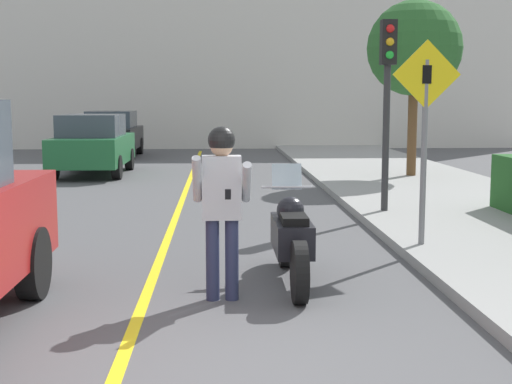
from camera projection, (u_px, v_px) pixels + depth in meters
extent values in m
plane|color=#4C4C4F|center=(195.00, 379.00, 5.34)|extent=(80.00, 80.00, 0.00)
cube|color=yellow|center=(170.00, 232.00, 11.25)|extent=(0.12, 36.00, 0.01)
cube|color=beige|center=(215.00, 46.00, 30.53)|extent=(28.00, 1.20, 8.76)
cylinder|color=black|center=(299.00, 272.00, 7.28)|extent=(0.14, 0.65, 0.65)
cylinder|color=black|center=(285.00, 241.00, 8.91)|extent=(0.14, 0.65, 0.65)
cube|color=black|center=(292.00, 235.00, 8.07)|extent=(0.40, 1.13, 0.36)
sphere|color=black|center=(290.00, 210.00, 8.18)|extent=(0.32, 0.32, 0.32)
cube|color=black|center=(294.00, 220.00, 7.78)|extent=(0.28, 0.48, 0.10)
cylinder|color=silver|center=(287.00, 187.00, 8.56)|extent=(0.62, 0.03, 0.03)
cube|color=silver|center=(287.00, 177.00, 8.62)|extent=(0.36, 0.12, 0.31)
cylinder|color=#282D4C|center=(213.00, 260.00, 7.40)|extent=(0.14, 0.14, 0.86)
cylinder|color=#282D4C|center=(232.00, 260.00, 7.41)|extent=(0.14, 0.14, 0.86)
cube|color=#B7B7BC|center=(222.00, 188.00, 7.30)|extent=(0.40, 0.22, 0.66)
cylinder|color=#B7B7BC|center=(197.00, 179.00, 7.18)|extent=(0.09, 0.39, 0.51)
cylinder|color=#B7B7BC|center=(247.00, 182.00, 7.19)|extent=(0.09, 0.46, 0.46)
sphere|color=tan|center=(222.00, 145.00, 7.25)|extent=(0.24, 0.24, 0.24)
sphere|color=black|center=(221.00, 140.00, 7.24)|extent=(0.28, 0.28, 0.28)
cube|color=black|center=(228.00, 194.00, 7.03)|extent=(0.06, 0.05, 0.11)
cylinder|color=black|center=(33.00, 263.00, 7.45)|extent=(0.22, 0.76, 0.76)
cylinder|color=slate|center=(424.00, 153.00, 9.50)|extent=(0.08, 0.08, 2.46)
cube|color=yellow|center=(427.00, 74.00, 9.35)|extent=(0.91, 0.02, 0.91)
cube|color=black|center=(427.00, 74.00, 9.34)|extent=(0.12, 0.01, 0.24)
cylinder|color=#2D2D30|center=(386.00, 117.00, 12.39)|extent=(0.12, 0.12, 3.30)
cube|color=black|center=(388.00, 42.00, 12.20)|extent=(0.26, 0.22, 0.76)
sphere|color=red|center=(390.00, 29.00, 12.06)|extent=(0.14, 0.14, 0.14)
sphere|color=gold|center=(390.00, 42.00, 12.08)|extent=(0.14, 0.14, 0.14)
sphere|color=green|center=(390.00, 55.00, 12.11)|extent=(0.14, 0.14, 0.14)
cylinder|color=brown|center=(412.00, 129.00, 18.32)|extent=(0.24, 0.24, 2.41)
sphere|color=#285B28|center=(414.00, 48.00, 18.06)|extent=(2.41, 2.41, 2.41)
cylinder|color=black|center=(73.00, 159.00, 21.19)|extent=(0.22, 0.64, 0.64)
cylinder|color=black|center=(129.00, 159.00, 21.27)|extent=(0.22, 0.64, 0.64)
cylinder|color=black|center=(53.00, 168.00, 18.61)|extent=(0.22, 0.64, 0.64)
cylinder|color=black|center=(117.00, 167.00, 18.69)|extent=(0.22, 0.64, 0.64)
cube|color=#1E6033|center=(93.00, 150.00, 19.89)|extent=(1.80, 4.20, 0.76)
cube|color=#38424C|center=(92.00, 125.00, 19.64)|extent=(1.58, 2.18, 0.60)
cylinder|color=black|center=(96.00, 146.00, 27.40)|extent=(0.22, 0.64, 0.64)
cylinder|color=black|center=(140.00, 146.00, 27.49)|extent=(0.22, 0.64, 0.64)
cylinder|color=black|center=(84.00, 151.00, 24.82)|extent=(0.22, 0.64, 0.64)
cylinder|color=black|center=(131.00, 151.00, 24.91)|extent=(0.22, 0.64, 0.64)
cube|color=black|center=(113.00, 138.00, 26.11)|extent=(1.80, 4.20, 0.76)
cube|color=#38424C|center=(112.00, 119.00, 25.85)|extent=(1.58, 2.18, 0.60)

